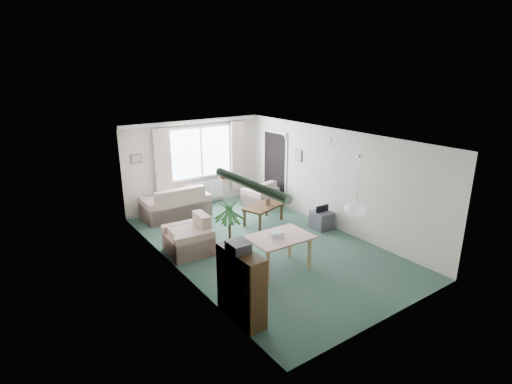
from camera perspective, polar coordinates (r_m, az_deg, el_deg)
ground at (r=8.84m, az=1.13°, el=-7.61°), size 6.50×6.50×0.00m
window at (r=11.10m, az=-7.90°, el=5.64°), size 1.80×0.03×1.30m
curtain_rod at (r=10.90m, az=-7.87°, el=9.54°), size 2.60×0.03×0.03m
curtain_left at (r=10.60m, az=-13.12°, el=3.51°), size 0.45×0.08×2.00m
curtain_right at (r=11.62m, az=-2.57°, el=5.17°), size 0.45×0.08×2.00m
radiator at (r=11.34m, az=-7.57°, el=0.17°), size 1.20×0.10×0.55m
doorway at (r=11.30m, az=2.72°, el=3.40°), size 0.03×0.95×2.00m
pendant_lamp at (r=6.84m, az=14.03°, el=-2.45°), size 0.36×0.36×0.36m
tinsel_garland at (r=5.23m, az=-0.88°, el=1.13°), size 1.60×1.60×0.12m
bauble_cluster_a at (r=9.63m, az=4.33°, el=8.32°), size 0.20×0.20×0.20m
bauble_cluster_b at (r=8.96m, az=10.73°, el=7.37°), size 0.20×0.20×0.20m
wall_picture_back at (r=10.41m, az=-16.75°, el=4.56°), size 0.28×0.03×0.22m
wall_picture_right at (r=10.42m, az=6.12°, el=5.21°), size 0.03×0.24×0.30m
sofa at (r=10.54m, az=-11.44°, el=-1.30°), size 1.68×0.91×0.83m
armchair_corner at (r=11.17m, az=0.61°, el=-0.13°), size 0.96×0.93×0.73m
armchair_left at (r=8.48m, az=-9.70°, el=-6.02°), size 0.91×0.96×0.80m
coffee_table at (r=9.96m, az=1.07°, el=-3.20°), size 1.15×0.85×0.46m
photo_frame at (r=9.90m, az=1.75°, el=-1.43°), size 0.12×0.05×0.16m
bookshelf at (r=6.24m, az=-2.12°, el=-13.18°), size 0.33×0.94×1.14m
hifi_box at (r=5.96m, az=-2.57°, el=-7.77°), size 0.30×0.36×0.14m
houseplant at (r=7.88m, az=-3.79°, el=-5.42°), size 0.66×0.66×1.38m
dining_table at (r=7.74m, az=3.39°, el=-8.72°), size 1.09×0.74×0.67m
gift_box at (r=7.54m, az=2.95°, el=-6.14°), size 0.29×0.23×0.12m
tv_cube at (r=9.75m, az=9.37°, el=-4.00°), size 0.45×0.49×0.43m
pet_bed at (r=9.28m, az=3.34°, el=-5.99°), size 0.65×0.65×0.12m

